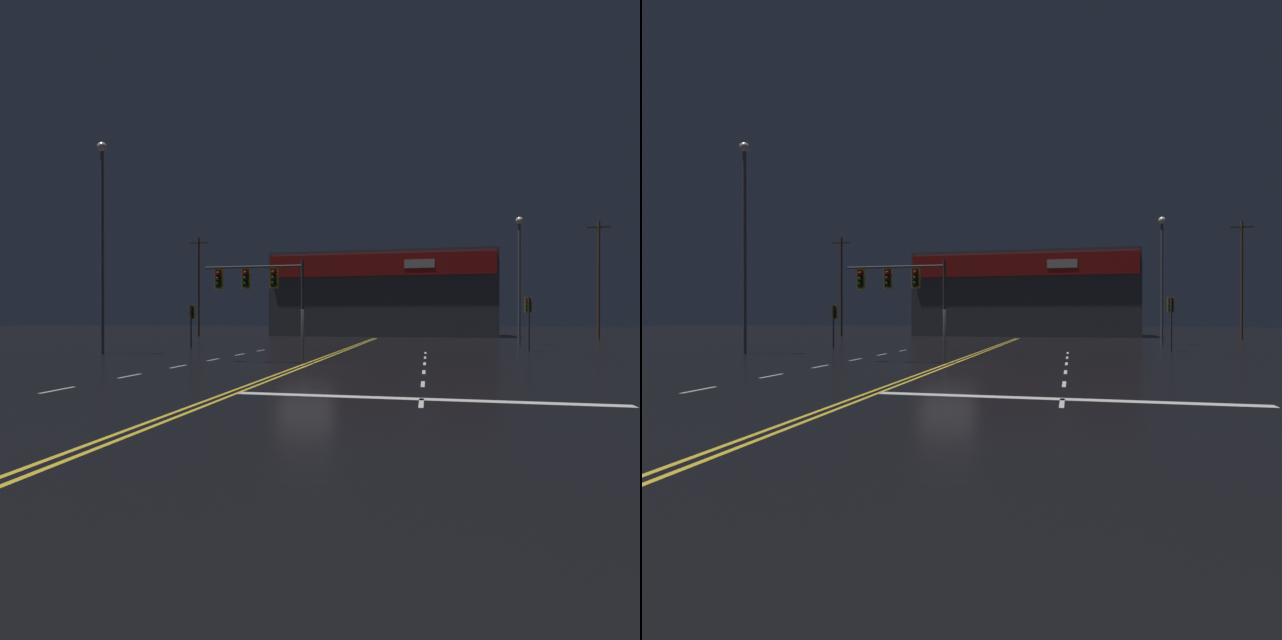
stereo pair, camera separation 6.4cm
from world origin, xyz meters
The scene contains 9 objects.
ground_plane centered at (0.00, 0.00, 0.00)m, with size 200.00×200.00×0.00m, color black.
road_markings centered at (1.02, -1.64, 0.00)m, with size 15.46×60.00×0.01m.
traffic_signal_median centered at (-2.49, 0.79, 3.72)m, with size 4.89×0.36×4.78m.
traffic_signal_corner_northeast centered at (11.53, 11.86, 2.52)m, with size 0.42×0.36×3.44m.
traffic_signal_corner_northwest centered at (-10.89, 10.70, 2.21)m, with size 0.42×0.36×3.03m.
streetlight_near_left centered at (-13.31, 4.26, 7.63)m, with size 0.56×0.56×12.40m.
streetlight_median_approach centered at (12.35, 19.98, 6.35)m, with size 0.56×0.56×10.04m.
building_backdrop centered at (0.00, 38.36, 4.84)m, with size 25.30×10.23×9.64m.
utility_pole_row centered at (0.63, 32.05, 5.97)m, with size 44.66×0.26×11.61m.
Camera 2 is at (5.43, -21.55, 2.11)m, focal length 28.00 mm.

